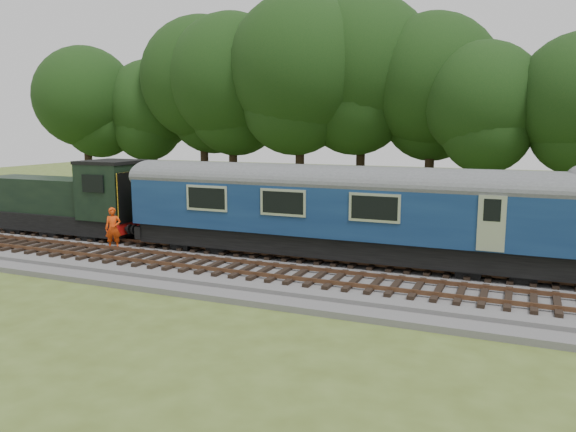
% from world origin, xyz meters
% --- Properties ---
extents(ground, '(120.00, 120.00, 0.00)m').
position_xyz_m(ground, '(0.00, 0.00, 0.00)').
color(ground, '#495820').
rests_on(ground, ground).
extents(ballast, '(70.00, 7.00, 0.35)m').
position_xyz_m(ballast, '(0.00, 0.00, 0.17)').
color(ballast, '#4C4C4F').
rests_on(ballast, ground).
extents(track_north, '(67.20, 2.40, 0.21)m').
position_xyz_m(track_north, '(0.00, 1.40, 0.42)').
color(track_north, black).
rests_on(track_north, ballast).
extents(track_south, '(67.20, 2.40, 0.21)m').
position_xyz_m(track_south, '(0.00, -1.60, 0.42)').
color(track_south, black).
rests_on(track_south, ballast).
extents(fence, '(64.00, 0.12, 1.00)m').
position_xyz_m(fence, '(0.00, 4.50, 0.00)').
color(fence, '#6B6054').
rests_on(fence, ground).
extents(tree_line, '(70.00, 8.00, 18.00)m').
position_xyz_m(tree_line, '(0.00, 22.00, 0.00)').
color(tree_line, black).
rests_on(tree_line, ground).
extents(dmu_railcar, '(18.05, 2.86, 3.88)m').
position_xyz_m(dmu_railcar, '(0.52, 1.40, 2.61)').
color(dmu_railcar, black).
rests_on(dmu_railcar, ground).
extents(shunter_loco, '(8.91, 2.60, 3.38)m').
position_xyz_m(shunter_loco, '(-13.41, 1.40, 1.97)').
color(shunter_loco, black).
rests_on(shunter_loco, ground).
extents(worker, '(0.80, 0.73, 1.84)m').
position_xyz_m(worker, '(-9.11, -0.56, 1.27)').
color(worker, red).
rests_on(worker, ballast).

